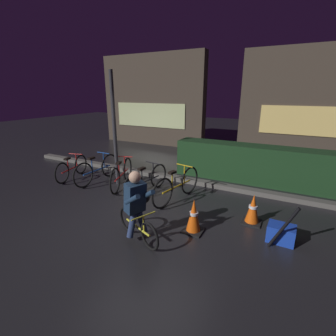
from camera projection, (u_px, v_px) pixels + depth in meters
The scene contains 16 objects.
ground_plane at pixel (146, 216), 5.06m from camera, with size 40.00×40.00×0.00m, color black.
sidewalk_curb at pixel (188, 180), 6.90m from camera, with size 12.00×0.24×0.12m, color #56544F.
hedge_row at pixel (261, 165), 6.73m from camera, with size 4.80×0.70×1.05m, color #19381C.
storefront_left at pixel (152, 101), 11.57m from camera, with size 5.21×0.54×4.12m.
storefront_right at pixel (320, 103), 9.12m from camera, with size 5.78×0.54×4.11m.
street_post at pixel (115, 130), 6.37m from camera, with size 0.10×0.10×2.98m, color #2D2D33.
parked_bike_leftmost at pixel (72, 168), 7.16m from camera, with size 0.47×1.47×0.69m.
parked_bike_left_mid at pixel (97, 169), 6.88m from camera, with size 0.46×1.72×0.79m.
parked_bike_center_left at pixel (122, 174), 6.52m from camera, with size 0.60×1.61×0.77m.
parked_bike_center_right at pixel (147, 180), 6.10m from camera, with size 0.46×1.60×0.74m.
parked_bike_right_mid at pixel (177, 186), 5.67m from camera, with size 0.48×1.72×0.80m.
traffic_cone_near at pixel (194, 216), 4.40m from camera, with size 0.36×0.36×0.64m.
traffic_cone_far at pixel (253, 209), 4.70m from camera, with size 0.36×0.36×0.60m.
blue_crate at pixel (281, 233), 4.15m from camera, with size 0.44×0.32×0.30m, color #193DB7.
cyclist at pixel (137, 206), 4.09m from camera, with size 1.11×0.65×1.25m.
closed_umbrella at pixel (283, 228), 3.86m from camera, with size 0.05×0.05×0.85m, color black.
Camera 1 is at (2.49, -3.81, 2.46)m, focal length 26.02 mm.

